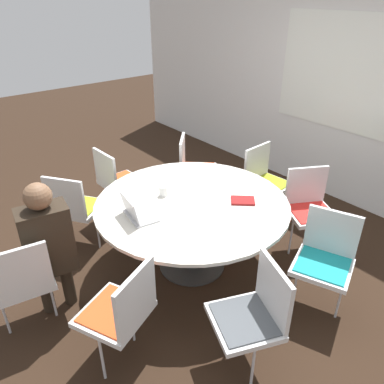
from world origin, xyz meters
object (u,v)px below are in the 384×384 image
Objects in this scene: chair_1 at (122,309)px; chair_0 at (21,279)px; chair_8 at (74,205)px; laptop at (136,212)px; person_0 at (48,242)px; chair_7 at (117,179)px; coffee_cup at (163,191)px; chair_3 at (326,255)px; chair_4 at (310,204)px; spiral_notebook at (243,201)px; chair_6 at (193,165)px; chair_2 at (254,311)px; chair_5 at (265,178)px.

chair_0 is at bearing 96.02° from chair_1.
chair_8 is 2.55× the size of laptop.
chair_1 is at bearing -67.95° from person_0.
chair_7 is 9.25× the size of coffee_cup.
person_0 reaches higher than chair_1.
chair_1 is at bearing -49.03° from coffee_cup.
chair_1 is 1.00× the size of chair_3.
spiral_notebook is at bearing 10.89° from chair_4.
coffee_cup is at bearing 6.65° from chair_8.
chair_7 is (-0.27, -0.89, 0.00)m from chair_6.
chair_2 and chair_4 have the same top height.
chair_5 is at bearing 85.10° from coffee_cup.
chair_4 reaches higher than spiral_notebook.
laptop is 0.43m from coffee_cup.
chair_5 is 1.00× the size of chair_6.
person_0 is (0.97, -1.12, 0.19)m from chair_7.
chair_6 is (-1.46, 1.83, 0.00)m from chair_1.
chair_6 is 1.29m from spiral_notebook.
chair_2 and chair_3 have the same top height.
laptop reaches higher than chair_2.
chair_8 is (-2.07, -0.34, 0.00)m from chair_2.
chair_0 reaches higher than spiral_notebook.
chair_2 is 9.25× the size of coffee_cup.
person_0 is 1.67m from spiral_notebook.
chair_8 is (-1.49, 0.33, 0.00)m from chair_1.
chair_3 is at bearing -43.31° from chair_1.
chair_7 is 0.66m from chair_8.
person_0 reaches higher than coffee_cup.
spiral_notebook is at bearing -103.61° from laptop.
coffee_cup is at bearing 3.79° from chair_3.
coffee_cup is (-0.17, 0.40, -0.01)m from laptop.
chair_0 is at bearing 94.04° from laptop.
chair_6 is (-1.45, -0.30, 0.00)m from chair_4.
chair_7 is 0.96m from coffee_cup.
chair_2 is (0.58, 0.67, 0.00)m from chair_1.
chair_3 is 1.00× the size of chair_5.
chair_5 is 0.88m from chair_6.
laptop reaches higher than chair_4.
chair_1 is 0.81m from person_0.
chair_7 is at bearing 37.41° from chair_1.
chair_5 is (-1.24, 0.70, 0.00)m from chair_3.
chair_5 is at bearing 117.61° from spiral_notebook.
chair_6 is 2.55× the size of laptop.
chair_0 is 9.25× the size of coffee_cup.
chair_2 is at bearing -9.27° from chair_7.
chair_6 is at bearing 14.55° from chair_1.
laptop reaches higher than chair_3.
chair_5 is (-0.69, 2.25, 0.00)m from chair_1.
chair_0 is at bearing -79.03° from chair_8.
chair_3 and chair_8 have the same top height.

